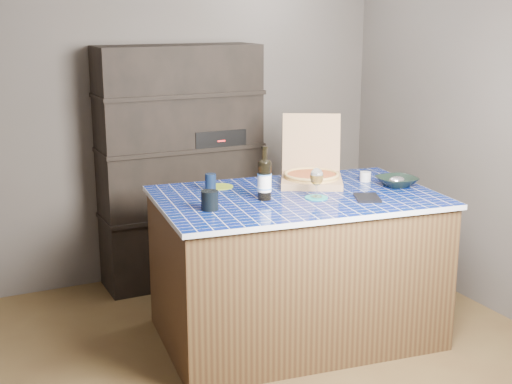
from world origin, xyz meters
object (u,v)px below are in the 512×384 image
kitchen_island (296,266)px  dvd_case (367,198)px  pizza_box (311,174)px  bowl (397,181)px  mead_bottle (264,179)px  wine_glass (317,177)px

kitchen_island → dvd_case: 0.64m
pizza_box → bowl: 0.55m
pizza_box → dvd_case: 0.51m
bowl → mead_bottle: bearing=175.7°
wine_glass → dvd_case: 0.33m
wine_glass → bowl: 0.63m
pizza_box → dvd_case: (0.10, -0.50, -0.05)m
dvd_case → kitchen_island: bearing=164.9°
mead_bottle → bowl: (0.92, -0.07, -0.10)m
bowl → pizza_box: bearing=145.7°
mead_bottle → bowl: size_ratio=1.31×
kitchen_island → pizza_box: 0.62m
mead_bottle → dvd_case: mead_bottle is taller
wine_glass → bowl: bearing=3.4°
dvd_case → bowl: 0.40m
dvd_case → bowl: size_ratio=0.78×
wine_glass → dvd_case: bearing=-29.2°
pizza_box → kitchen_island: bearing=-107.1°
pizza_box → mead_bottle: size_ratio=1.85×
kitchen_island → bowl: 0.86m
kitchen_island → mead_bottle: mead_bottle is taller
mead_bottle → dvd_case: 0.63m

